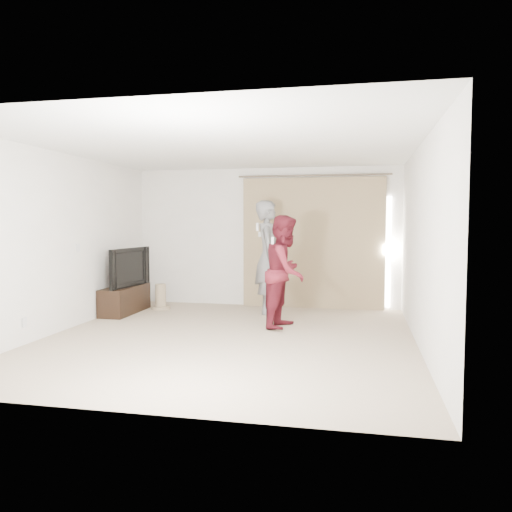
# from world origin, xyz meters

# --- Properties ---
(floor) EXTENTS (5.50, 5.50, 0.00)m
(floor) POSITION_xyz_m (0.00, 0.00, 0.00)
(floor) COLOR tan
(floor) RESTS_ON ground
(wall_back) EXTENTS (5.00, 0.04, 2.60)m
(wall_back) POSITION_xyz_m (0.00, 2.75, 1.30)
(wall_back) COLOR white
(wall_back) RESTS_ON ground
(wall_left) EXTENTS (0.04, 5.50, 2.60)m
(wall_left) POSITION_xyz_m (-2.50, -0.00, 1.30)
(wall_left) COLOR white
(wall_left) RESTS_ON ground
(ceiling) EXTENTS (5.00, 5.50, 0.01)m
(ceiling) POSITION_xyz_m (0.00, 0.00, 2.60)
(ceiling) COLOR silver
(ceiling) RESTS_ON wall_back
(curtain) EXTENTS (2.80, 0.11, 2.46)m
(curtain) POSITION_xyz_m (0.91, 2.68, 1.20)
(curtain) COLOR tan
(curtain) RESTS_ON ground
(tv_console) EXTENTS (0.42, 1.22, 0.47)m
(tv_console) POSITION_xyz_m (-2.27, 1.48, 0.23)
(tv_console) COLOR black
(tv_console) RESTS_ON ground
(tv) EXTENTS (0.29, 1.18, 0.67)m
(tv) POSITION_xyz_m (-2.27, 1.48, 0.80)
(tv) COLOR black
(tv) RESTS_ON tv_console
(scratching_post) EXTENTS (0.35, 0.35, 0.46)m
(scratching_post) POSITION_xyz_m (-1.80, 1.96, 0.19)
(scratching_post) COLOR tan
(scratching_post) RESTS_ON ground
(person_man) EXTENTS (0.55, 0.77, 1.96)m
(person_man) POSITION_xyz_m (0.20, 2.00, 0.98)
(person_man) COLOR slate
(person_man) RESTS_ON ground
(person_woman) EXTENTS (0.77, 0.92, 1.69)m
(person_woman) POSITION_xyz_m (0.66, 0.90, 0.85)
(person_woman) COLOR #5C151F
(person_woman) RESTS_ON ground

